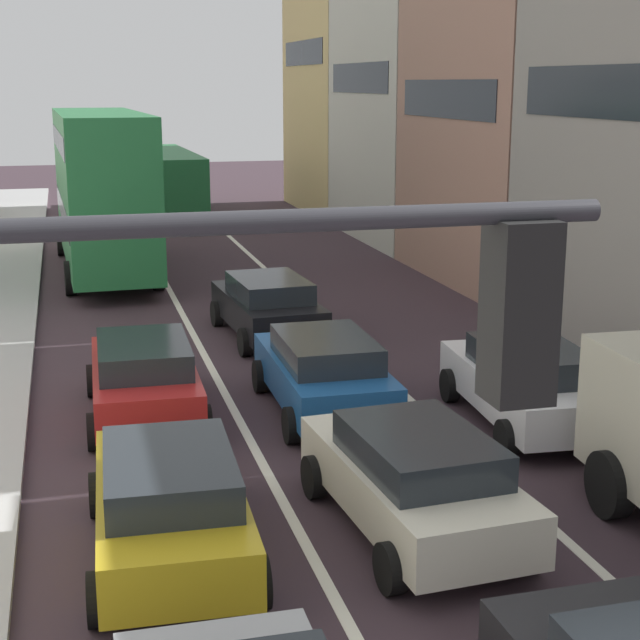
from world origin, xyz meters
name	(u,v)px	position (x,y,z in m)	size (l,w,h in m)	color
lane_stripe_left	(182,313)	(-1.70, 20.00, 0.01)	(0.16, 60.00, 0.01)	silver
lane_stripe_right	(306,306)	(1.70, 20.00, 0.01)	(0.16, 60.00, 0.01)	silver
building_row_right	(533,94)	(9.90, 23.48, 5.61)	(7.20, 43.90, 13.48)	tan
traffic_light_pole	(104,591)	(-4.45, -1.35, 3.82)	(3.58, 0.38, 5.50)	#2D2D33
sedan_centre_lane_second	(414,477)	(-0.19, 6.24, 0.80)	(2.30, 4.41, 1.49)	beige
wagon_left_lane_second	(170,501)	(-3.46, 6.28, 0.80)	(2.20, 4.37, 1.49)	#B29319
hatchback_centre_lane_third	(324,371)	(-0.10, 11.33, 0.80)	(2.10, 4.32, 1.49)	#194C8C
sedan_left_lane_third	(144,376)	(-3.33, 11.84, 0.80)	(2.15, 4.34, 1.49)	#A51E1E
coupe_centre_lane_fourth	(268,305)	(0.01, 16.94, 0.80)	(2.28, 4.40, 1.49)	black
sedan_right_lane_behind_truck	(527,382)	(3.22, 9.78, 0.80)	(2.29, 4.41, 1.49)	silver
bus_mid_queue_primary	(102,184)	(-3.36, 26.24, 2.83)	(3.05, 10.57, 5.06)	#1E6033
bus_far_queue_secondary	(164,177)	(-0.10, 39.88, 1.76)	(2.96, 10.55, 2.90)	#1E6033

